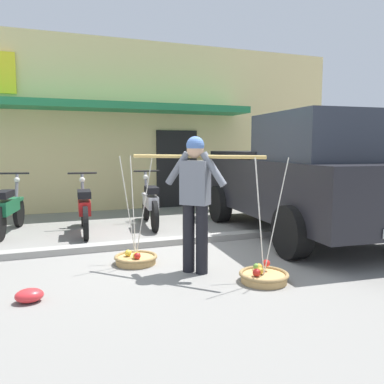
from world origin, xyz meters
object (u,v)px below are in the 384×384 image
object	(u,v)px
parked_truck	(302,178)
plastic_litter_bag	(29,295)
fruit_basket_left_side	(136,258)
motorcycle_nearest_shop	(9,209)
fruit_basket_right_side	(263,275)
motorcycle_second_in_row	(84,209)
fruit_vendor	(195,195)
motorcycle_third_in_row	(150,203)

from	to	relation	value
parked_truck	plastic_litter_bag	size ratio (longest dim) A/B	17.25
fruit_basket_left_side	plastic_litter_bag	xyz separation A→B (m)	(-1.30, -0.94, -0.01)
motorcycle_nearest_shop	plastic_litter_bag	world-z (taller)	motorcycle_nearest_shop
fruit_basket_right_side	plastic_litter_bag	size ratio (longest dim) A/B	5.18
fruit_basket_left_side	fruit_basket_right_side	size ratio (longest dim) A/B	1.00
fruit_basket_right_side	parked_truck	world-z (taller)	parked_truck
fruit_basket_right_side	motorcycle_second_in_row	bearing A→B (deg)	116.09
motorcycle_second_in_row	plastic_litter_bag	size ratio (longest dim) A/B	6.51
fruit_vendor	parked_truck	bearing A→B (deg)	27.93
motorcycle_second_in_row	motorcycle_nearest_shop	bearing A→B (deg)	162.43
fruit_vendor	motorcycle_second_in_row	size ratio (longest dim) A/B	0.93
fruit_basket_left_side	motorcycle_third_in_row	world-z (taller)	fruit_basket_left_side
fruit_basket_left_side	fruit_vendor	bearing A→B (deg)	-44.97
fruit_vendor	motorcycle_nearest_shop	world-z (taller)	fruit_vendor
fruit_basket_right_side	motorcycle_second_in_row	distance (m)	3.87
motorcycle_nearest_shop	plastic_litter_bag	xyz separation A→B (m)	(0.44, -3.57, -0.38)
motorcycle_second_in_row	parked_truck	world-z (taller)	parked_truck
fruit_basket_right_side	plastic_litter_bag	world-z (taller)	fruit_basket_right_side
fruit_vendor	plastic_litter_bag	xyz separation A→B (m)	(-1.92, -0.32, -0.91)
motorcycle_third_in_row	parked_truck	distance (m)	2.96
motorcycle_nearest_shop	fruit_basket_right_side	bearing A→B (deg)	-52.42
motorcycle_second_in_row	plastic_litter_bag	world-z (taller)	motorcycle_second_in_row
fruit_basket_right_side	plastic_litter_bag	bearing A→B (deg)	173.37
fruit_basket_right_side	motorcycle_second_in_row	size ratio (longest dim) A/B	0.80
fruit_vendor	fruit_basket_right_side	bearing A→B (deg)	-44.90
motorcycle_third_in_row	plastic_litter_bag	world-z (taller)	motorcycle_third_in_row
parked_truck	plastic_litter_bag	distance (m)	4.86
fruit_vendor	motorcycle_second_in_row	xyz separation A→B (m)	(-1.08, 2.85, -0.53)
fruit_vendor	parked_truck	size ratio (longest dim) A/B	0.35
motorcycle_third_in_row	motorcycle_nearest_shop	bearing A→B (deg)	176.23
motorcycle_third_in_row	parked_truck	size ratio (longest dim) A/B	0.38
fruit_basket_left_side	motorcycle_nearest_shop	xyz separation A→B (m)	(-1.74, 2.63, 0.38)
motorcycle_second_in_row	motorcycle_third_in_row	distance (m)	1.31
fruit_vendor	motorcycle_third_in_row	xyz separation A→B (m)	(0.22, 3.08, -0.53)
fruit_basket_right_side	motorcycle_nearest_shop	bearing A→B (deg)	127.58
motorcycle_nearest_shop	plastic_litter_bag	size ratio (longest dim) A/B	6.43
fruit_basket_left_side	parked_truck	size ratio (longest dim) A/B	0.30
plastic_litter_bag	fruit_vendor	bearing A→B (deg)	9.46
fruit_vendor	motorcycle_second_in_row	bearing A→B (deg)	110.74
fruit_basket_left_side	motorcycle_second_in_row	bearing A→B (deg)	101.61
fruit_basket_right_side	motorcycle_third_in_row	bearing A→B (deg)	96.20
fruit_basket_left_side	motorcycle_nearest_shop	world-z (taller)	fruit_basket_left_side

